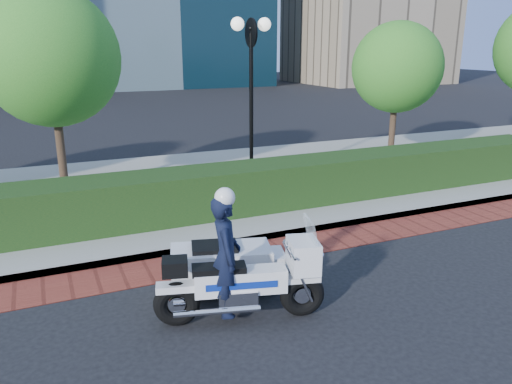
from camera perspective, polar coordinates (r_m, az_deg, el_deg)
name	(u,v)px	position (r m, az deg, el deg)	size (l,w,h in m)	color
ground	(321,282)	(8.35, 7.40, -10.15)	(120.00, 120.00, 0.00)	black
brick_strip	(280,249)	(9.54, 2.75, -6.48)	(60.00, 1.00, 0.01)	maroon
sidewalk	(206,186)	(13.47, -5.78, 0.66)	(60.00, 8.00, 0.15)	gray
hedge_main	(239,188)	(11.14, -2.01, 0.44)	(18.00, 1.20, 1.00)	black
lamppost	(251,77)	(12.59, -0.55, 12.98)	(1.02, 0.70, 4.21)	black
tree_b	(51,58)	(12.86, -22.43, 13.98)	(3.20, 3.20, 4.89)	#332319
tree_c	(397,68)	(16.57, 15.82, 13.53)	(2.80, 2.80, 4.30)	#332319
police_motorcycle	(231,267)	(7.24, -2.91, -8.50)	(2.37, 2.01, 1.95)	black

